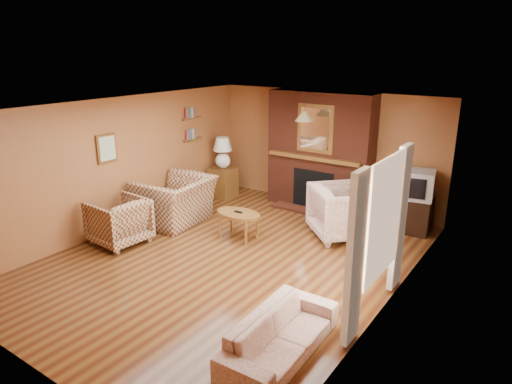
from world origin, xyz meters
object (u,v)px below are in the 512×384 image
Objects in this scene: tv_stand at (414,215)px; floral_sofa at (281,335)px; floral_armchair at (343,212)px; table_lamp at (223,151)px; coffee_table at (238,216)px; crt_tv at (418,185)px; side_table at (223,182)px; plaid_armchair at (119,221)px; plaid_loveseat at (175,201)px; fireplace at (320,152)px.

floral_sofa is at bearing -95.59° from tv_stand.
floral_armchair is 3.28m from table_lamp.
crt_tv is at bearing 40.36° from coffee_table.
side_table is (-3.17, 0.61, -0.14)m from floral_armchair.
table_lamp is at bearing 90.00° from side_table.
plaid_armchair is at bearing 73.93° from floral_sofa.
plaid_armchair is at bearing -143.31° from tv_stand.
plaid_loveseat is at bearing -154.95° from tv_stand.
fireplace is 2.17m from table_lamp.
floral_armchair is at bearing 11.91° from floral_sofa.
floral_armchair is 1.22× the size of coffee_table.
crt_tv is (2.05, -0.19, -0.29)m from fireplace.
crt_tv is (4.15, 0.34, 0.57)m from side_table.
table_lamp is at bearing -177.16° from plaid_loveseat.
crt_tv is (3.90, 2.13, 0.46)m from plaid_loveseat.
fireplace is 3.06m from plaid_loveseat.
floral_sofa is 2.52× the size of side_table.
crt_tv is at bearing 113.47° from plaid_loveseat.
table_lamp reaches higher than plaid_loveseat.
coffee_table is (-0.39, -2.26, -0.76)m from fireplace.
plaid_loveseat is at bearing -177.83° from coffee_table.
plaid_loveseat is at bearing -82.02° from side_table.
fireplace reaches higher than floral_sofa.
side_table is (-0.25, 1.78, -0.11)m from plaid_loveseat.
plaid_armchair reaches higher than coffee_table.
crt_tv reaches higher than floral_sofa.
fireplace is 3.64× the size of side_table.
table_lamp reaches higher than plaid_armchair.
fireplace is 2.42m from coffee_table.
fireplace is 2.74× the size of plaid_armchair.
crt_tv is at bearing -93.63° from tv_stand.
plaid_armchair is 1.27× the size of table_lamp.
crt_tv reaches higher than side_table.
floral_armchair is 3.23m from side_table.
table_lamp is (-2.10, -0.53, -0.14)m from fireplace.
floral_sofa is 5.68m from side_table.
plaid_loveseat is 0.81× the size of floral_sofa.
fireplace is at bearing -3.57° from floral_armchair.
plaid_armchair reaches higher than floral_sofa.
plaid_armchair is at bearing -87.18° from side_table.
table_lamp reaches higher than floral_armchair.
side_table is 4.20m from crt_tv.
plaid_loveseat is 1.27m from plaid_armchair.
floral_armchair is (3.02, 2.43, 0.07)m from plaid_armchair.
plaid_armchair is 1.37× the size of tv_stand.
tv_stand is (3.90, 2.13, -0.11)m from plaid_loveseat.
fireplace reaches higher than plaid_armchair.
floral_sofa is 2.40× the size of table_lamp.
coffee_table is at bearing -45.26° from side_table.
crt_tv is at bearing 4.74° from side_table.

